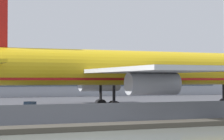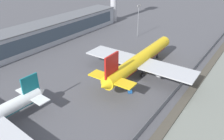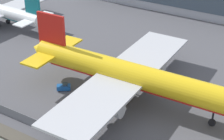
# 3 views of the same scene
# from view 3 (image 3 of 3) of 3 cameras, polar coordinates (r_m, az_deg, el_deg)

# --- Properties ---
(ground_plane) EXTENTS (500.00, 500.00, 0.00)m
(ground_plane) POSITION_cam_3_polar(r_m,az_deg,el_deg) (86.73, -2.83, -3.99)
(ground_plane) COLOR #4C4C51
(perimeter_fence) EXTENTS (280.00, 0.10, 2.22)m
(perimeter_fence) POSITION_cam_3_polar(r_m,az_deg,el_deg) (75.95, -9.71, -8.85)
(perimeter_fence) COLOR slate
(perimeter_fence) RESTS_ON ground
(cargo_jet_yellow) EXTENTS (57.70, 49.32, 16.68)m
(cargo_jet_yellow) POSITION_cam_3_polar(r_m,az_deg,el_deg) (82.09, 2.99, -0.86)
(cargo_jet_yellow) COLOR yellow
(cargo_jet_yellow) RESTS_ON ground
(baggage_tug) EXTENTS (3.53, 3.17, 1.80)m
(baggage_tug) POSITION_cam_3_polar(r_m,az_deg,el_deg) (89.20, -7.35, -2.59)
(baggage_tug) COLOR #19519E
(baggage_tug) RESTS_ON ground
(ops_van) EXTENTS (5.39, 4.86, 2.48)m
(ops_van) POSITION_cam_3_polar(r_m,az_deg,el_deg) (124.05, -10.55, 6.80)
(ops_van) COLOR #1E2328
(ops_van) RESTS_ON ground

